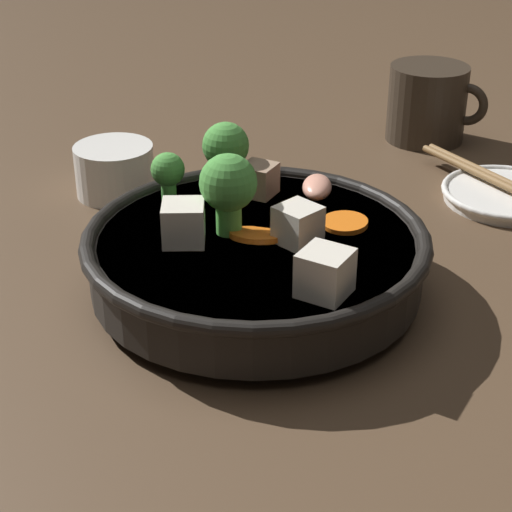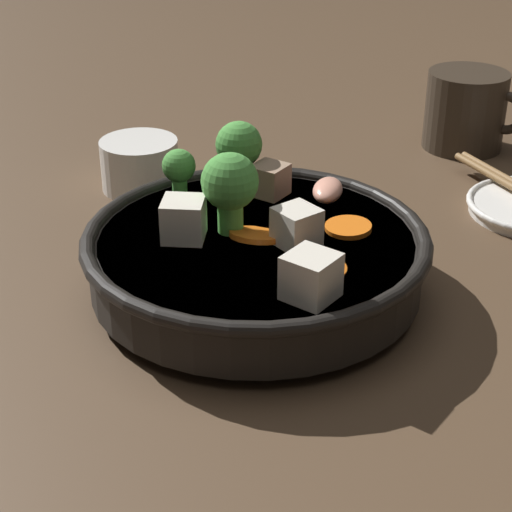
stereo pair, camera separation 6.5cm
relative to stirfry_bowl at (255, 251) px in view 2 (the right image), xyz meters
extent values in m
plane|color=#4C3826|center=(0.00, 0.00, -0.04)|extent=(3.00, 3.00, 0.00)
cylinder|color=black|center=(0.00, 0.00, -0.03)|extent=(0.14, 0.14, 0.01)
cylinder|color=black|center=(0.00, 0.00, -0.01)|extent=(0.25, 0.25, 0.04)
torus|color=black|center=(0.00, 0.00, 0.01)|extent=(0.27, 0.27, 0.01)
cylinder|color=brown|center=(0.00, 0.00, 0.00)|extent=(0.24, 0.24, 0.02)
cylinder|color=orange|center=(0.07, -0.02, 0.01)|extent=(0.04, 0.04, 0.01)
cylinder|color=orange|center=(0.00, 0.00, 0.01)|extent=(0.05, 0.05, 0.01)
cylinder|color=orange|center=(0.06, 0.05, 0.01)|extent=(0.05, 0.05, 0.01)
cylinder|color=#59B84C|center=(-0.09, 0.03, 0.02)|extent=(0.01, 0.01, 0.02)
sphere|color=#47933D|center=(-0.09, 0.03, 0.04)|extent=(0.03, 0.03, 0.03)
cylinder|color=#59B84C|center=(-0.06, 0.08, 0.02)|extent=(0.02, 0.02, 0.02)
sphere|color=#47933D|center=(-0.06, 0.08, 0.05)|extent=(0.04, 0.04, 0.04)
cylinder|color=#59B84C|center=(-0.02, 0.00, 0.03)|extent=(0.02, 0.02, 0.03)
sphere|color=#47933D|center=(-0.02, 0.00, 0.05)|extent=(0.04, 0.04, 0.04)
cube|color=silver|center=(0.03, 0.00, 0.03)|extent=(0.04, 0.04, 0.03)
cube|color=#9E7F66|center=(-0.03, 0.07, 0.03)|extent=(0.03, 0.03, 0.03)
cube|color=silver|center=(-0.05, -0.03, 0.03)|extent=(0.04, 0.04, 0.03)
cube|color=silver|center=(0.08, -0.06, 0.03)|extent=(0.04, 0.04, 0.03)
ellipsoid|color=#EA9E84|center=(0.02, 0.09, 0.02)|extent=(0.04, 0.05, 0.02)
cylinder|color=white|center=(-0.20, 0.12, -0.01)|extent=(0.08, 0.08, 0.05)
cylinder|color=brown|center=(-0.20, 0.12, 0.00)|extent=(0.07, 0.07, 0.00)
cylinder|color=#33281E|center=(0.04, 0.39, 0.01)|extent=(0.09, 0.09, 0.08)
torus|color=#33281E|center=(0.08, 0.39, 0.01)|extent=(0.05, 0.01, 0.05)
camera|label=1|loc=(0.23, -0.53, 0.31)|focal=60.00mm
camera|label=2|loc=(0.29, -0.50, 0.31)|focal=60.00mm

